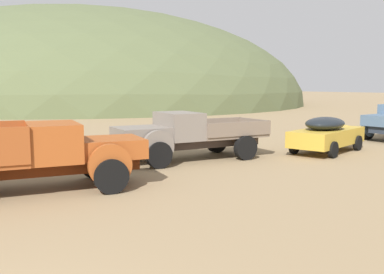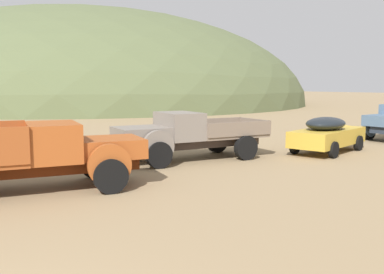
# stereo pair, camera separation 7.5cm
# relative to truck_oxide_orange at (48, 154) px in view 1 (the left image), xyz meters

# --- Properties ---
(hill_far_right) EXTENTS (71.47, 80.37, 30.22)m
(hill_far_right) POSITION_rel_truck_oxide_orange_xyz_m (20.73, 62.29, -1.02)
(hill_far_right) COLOR #56603D
(hill_far_right) RESTS_ON ground
(truck_oxide_orange) EXTENTS (6.34, 3.13, 1.91)m
(truck_oxide_orange) POSITION_rel_truck_oxide_orange_xyz_m (0.00, 0.00, 0.00)
(truck_oxide_orange) COLOR #51220D
(truck_oxide_orange) RESTS_ON ground
(truck_primer_gray) EXTENTS (6.25, 2.76, 1.89)m
(truck_primer_gray) POSITION_rel_truck_oxide_orange_xyz_m (5.60, 2.15, -0.02)
(truck_primer_gray) COLOR #3D322D
(truck_primer_gray) RESTS_ON ground
(car_faded_yellow) EXTENTS (4.90, 2.92, 1.57)m
(car_faded_yellow) POSITION_rel_truck_oxide_orange_xyz_m (12.27, 0.60, -0.20)
(car_faded_yellow) COLOR gold
(car_faded_yellow) RESTS_ON ground
(bush_lone_scrub) EXTENTS (1.19, 1.02, 0.86)m
(bush_lone_scrub) POSITION_rel_truck_oxide_orange_xyz_m (5.59, 4.48, -0.80)
(bush_lone_scrub) COLOR #4C8438
(bush_lone_scrub) RESTS_ON ground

